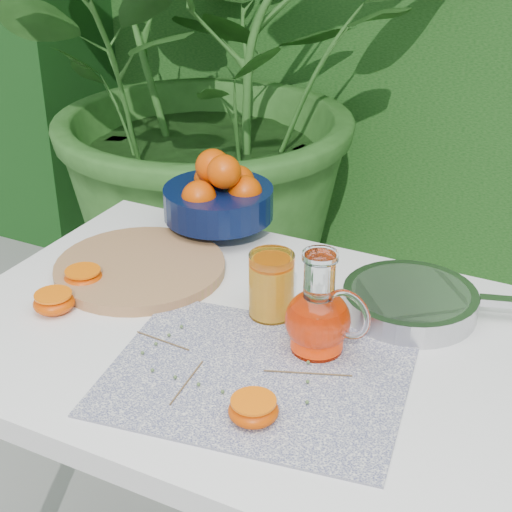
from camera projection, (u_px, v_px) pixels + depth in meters
The scene contains 10 objects.
potted_plant_left at pixel (219, 71), 2.49m from camera, with size 1.64×1.64×1.64m, color #29581E.
white_table at pixel (251, 373), 1.31m from camera, with size 1.00×0.70×0.75m.
placemat at pixel (257, 376), 1.16m from camera, with size 0.44×0.34×0.00m, color #0C1144.
cutting_board at pixel (140, 268), 1.45m from camera, with size 0.31×0.31×0.02m, color #996345.
fruit_bowl at pixel (220, 196), 1.57m from camera, with size 0.27×0.27×0.18m.
juice_pitcher at pixel (319, 317), 1.20m from camera, with size 0.15×0.12×0.17m.
juice_tumbler at pixel (271, 286), 1.29m from camera, with size 0.09×0.09×0.11m.
saute_pan at pixel (412, 301), 1.32m from camera, with size 0.41×0.28×0.04m.
orange_halves at pixel (121, 324), 1.26m from camera, with size 0.52×0.27×0.03m.
thyme_sprigs at pixel (221, 365), 1.18m from camera, with size 0.35×0.23×0.01m.
Camera 1 is at (0.36, -1.00, 1.45)m, focal length 55.00 mm.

